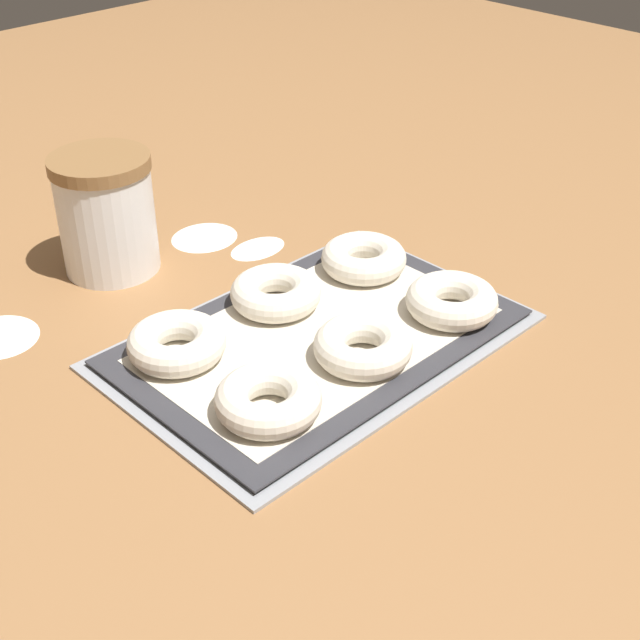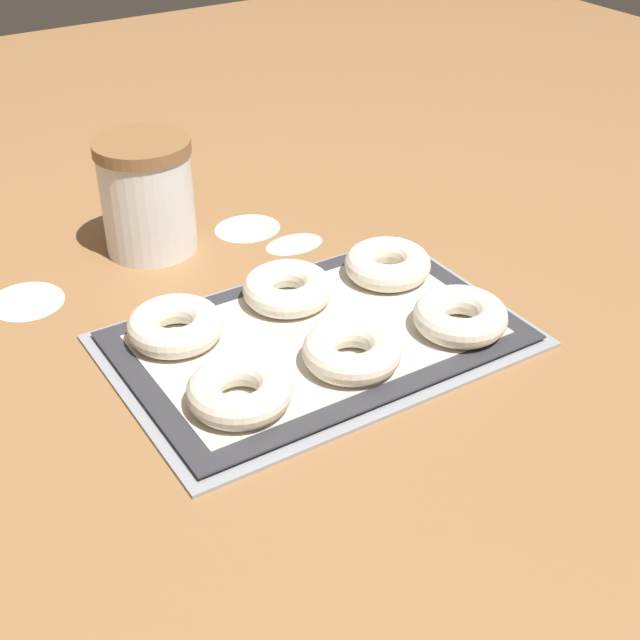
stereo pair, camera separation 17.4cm
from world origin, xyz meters
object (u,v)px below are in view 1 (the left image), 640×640
Objects in this scene: bagel_front_right at (452,301)px; bagel_back_right at (364,258)px; bagel_front_left at (268,400)px; flour_canister at (106,214)px; bagel_back_left at (177,343)px; bagel_back_center at (276,293)px; bagel_front_center at (364,345)px; baking_tray at (320,338)px.

bagel_front_right and bagel_back_right have the same top height.
bagel_front_left and bagel_front_right have the same top height.
flour_canister reaches higher than bagel_front_left.
bagel_back_center is (0.14, 0.00, 0.00)m from bagel_back_left.
bagel_front_right is 0.20m from bagel_back_center.
bagel_back_center is at bearing 1.19° from bagel_back_left.
bagel_back_right is at bearing -49.50° from flour_canister.
bagel_front_right is at bearing -28.63° from bagel_back_left.
bagel_front_center is 0.14m from bagel_back_center.
bagel_front_left is at bearing -88.05° from bagel_back_left.
bagel_back_right is at bearing 25.29° from bagel_front_left.
bagel_back_left is 0.24m from flour_canister.
bagel_front_center is 1.00× the size of bagel_back_right.
bagel_back_left is 0.27m from bagel_back_right.
flour_canister is at bearing 130.50° from bagel_back_right.
flour_canister reaches higher than bagel_back_left.
bagel_back_right is (0.14, 0.06, 0.02)m from baking_tray.
bagel_front_center and bagel_back_center have the same top height.
bagel_back_right is (0.14, 0.13, 0.00)m from bagel_front_center.
bagel_back_left is (-0.27, 0.15, 0.00)m from bagel_front_right.
bagel_back_center is 0.13m from bagel_back_right.
baking_tray is 0.15m from bagel_front_left.
bagel_front_left is (-0.13, -0.07, 0.02)m from baking_tray.
flour_canister is (-0.20, 0.38, 0.05)m from bagel_front_right.
baking_tray is 0.16m from bagel_front_right.
baking_tray is 0.08m from bagel_back_center.
bagel_front_center is 0.19m from bagel_back_right.
flour_canister is (-0.20, 0.24, 0.05)m from bagel_back_right.
bagel_front_center is at bearing -0.66° from bagel_front_left.
bagel_front_left is 0.30m from bagel_back_right.
bagel_front_right is at bearing -61.58° from flour_canister.
flour_canister reaches higher than baking_tray.
bagel_front_right is 0.14m from bagel_back_right.
bagel_back_right is at bearing -6.44° from bagel_back_center.
bagel_front_center reaches higher than baking_tray.
bagel_front_left is at bearing -154.71° from bagel_back_right.
baking_tray is 4.26× the size of bagel_front_left.
bagel_front_left is 1.00× the size of bagel_front_center.
bagel_back_right is at bearing 24.52° from baking_tray.
bagel_front_right is 1.00× the size of bagel_back_right.
bagel_front_center is 0.38m from flour_canister.
baking_tray is 0.32m from flour_canister.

